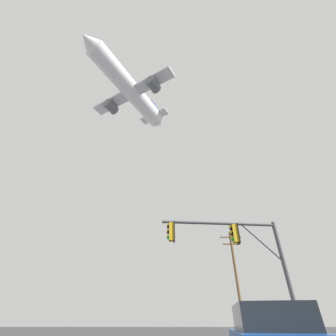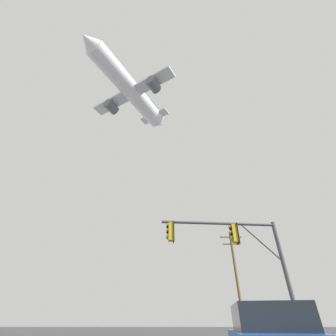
% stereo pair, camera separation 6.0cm
% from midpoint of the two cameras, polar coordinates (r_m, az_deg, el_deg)
% --- Properties ---
extents(signal_pole_near, '(6.08, 0.88, 5.69)m').
position_cam_midpoint_polar(signal_pole_near, '(12.66, 16.90, -18.38)').
color(signal_pole_near, '#4C4C51').
rests_on(signal_pole_near, ground).
extents(utility_pole, '(2.20, 0.28, 9.02)m').
position_cam_midpoint_polar(utility_pole, '(24.87, 16.58, -24.40)').
color(utility_pole, brown).
rests_on(utility_pole, ground).
extents(airplane, '(21.04, 27.24, 8.00)m').
position_cam_midpoint_polar(airplane, '(58.73, -9.50, 18.70)').
color(airplane, white).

